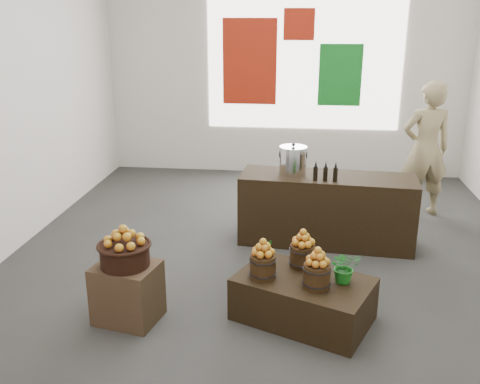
# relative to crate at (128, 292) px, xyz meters

# --- Properties ---
(ground) EXTENTS (7.00, 7.00, 0.00)m
(ground) POSITION_rel_crate_xyz_m (1.20, 1.49, -0.27)
(ground) COLOR #31312F
(ground) RESTS_ON ground
(back_wall) EXTENTS (6.00, 0.04, 4.00)m
(back_wall) POSITION_rel_crate_xyz_m (1.20, 4.99, 1.73)
(back_wall) COLOR beige
(back_wall) RESTS_ON ground
(back_opening) EXTENTS (3.20, 0.02, 2.40)m
(back_opening) POSITION_rel_crate_xyz_m (1.50, 4.97, 1.73)
(back_opening) COLOR white
(back_opening) RESTS_ON back_wall
(deco_red_left) EXTENTS (0.90, 0.04, 1.40)m
(deco_red_left) POSITION_rel_crate_xyz_m (0.60, 4.96, 1.63)
(deco_red_left) COLOR #991D0B
(deco_red_left) RESTS_ON back_wall
(deco_green_right) EXTENTS (0.70, 0.04, 1.00)m
(deco_green_right) POSITION_rel_crate_xyz_m (2.10, 4.96, 1.43)
(deco_green_right) COLOR #106C1D
(deco_green_right) RESTS_ON back_wall
(deco_red_upper) EXTENTS (0.50, 0.04, 0.50)m
(deco_red_upper) POSITION_rel_crate_xyz_m (1.40, 4.96, 2.23)
(deco_red_upper) COLOR #991D0B
(deco_red_upper) RESTS_ON back_wall
(crate) EXTENTS (0.62, 0.55, 0.54)m
(crate) POSITION_rel_crate_xyz_m (0.00, 0.00, 0.00)
(crate) COLOR #513725
(crate) RESTS_ON ground
(wicker_basket) EXTENTS (0.43, 0.43, 0.20)m
(wicker_basket) POSITION_rel_crate_xyz_m (0.00, 0.00, 0.37)
(wicker_basket) COLOR black
(wicker_basket) RESTS_ON crate
(apples_in_basket) EXTENTS (0.34, 0.34, 0.18)m
(apples_in_basket) POSITION_rel_crate_xyz_m (0.00, 0.00, 0.56)
(apples_in_basket) COLOR #A00518
(apples_in_basket) RESTS_ON wicker_basket
(display_table) EXTENTS (1.36, 1.13, 0.41)m
(display_table) POSITION_rel_crate_xyz_m (1.58, 0.19, -0.07)
(display_table) COLOR black
(display_table) RESTS_ON ground
(apple_bucket_front_left) EXTENTS (0.23, 0.23, 0.22)m
(apple_bucket_front_left) POSITION_rel_crate_xyz_m (1.20, 0.18, 0.24)
(apple_bucket_front_left) COLOR #39250F
(apple_bucket_front_left) RESTS_ON display_table
(apples_in_bucket_front_left) EXTENTS (0.18, 0.18, 0.16)m
(apples_in_bucket_front_left) POSITION_rel_crate_xyz_m (1.20, 0.18, 0.43)
(apples_in_bucket_front_left) COLOR #A00518
(apples_in_bucket_front_left) RESTS_ON apple_bucket_front_left
(apple_bucket_front_right) EXTENTS (0.23, 0.23, 0.22)m
(apple_bucket_front_right) POSITION_rel_crate_xyz_m (1.68, 0.05, 0.24)
(apple_bucket_front_right) COLOR #39250F
(apple_bucket_front_right) RESTS_ON display_table
(apples_in_bucket_front_right) EXTENTS (0.18, 0.18, 0.16)m
(apples_in_bucket_front_right) POSITION_rel_crate_xyz_m (1.68, 0.05, 0.43)
(apples_in_bucket_front_right) COLOR #A00518
(apples_in_bucket_front_right) RESTS_ON apple_bucket_front_right
(apple_bucket_rear) EXTENTS (0.23, 0.23, 0.22)m
(apple_bucket_rear) POSITION_rel_crate_xyz_m (1.55, 0.44, 0.24)
(apple_bucket_rear) COLOR #39250F
(apple_bucket_rear) RESTS_ON display_table
(apples_in_bucket_rear) EXTENTS (0.18, 0.18, 0.16)m
(apples_in_bucket_rear) POSITION_rel_crate_xyz_m (1.55, 0.44, 0.43)
(apples_in_bucket_rear) COLOR #A00518
(apples_in_bucket_rear) RESTS_ON apple_bucket_rear
(herb_garnish_right) EXTENTS (0.31, 0.28, 0.30)m
(herb_garnish_right) POSITION_rel_crate_xyz_m (1.92, 0.17, 0.28)
(herb_garnish_right) COLOR #146317
(herb_garnish_right) RESTS_ON display_table
(herb_garnish_left) EXTENTS (0.16, 0.14, 0.25)m
(herb_garnish_left) POSITION_rel_crate_xyz_m (1.20, 0.46, 0.26)
(herb_garnish_left) COLOR #146317
(herb_garnish_left) RESTS_ON display_table
(counter) EXTENTS (2.10, 0.81, 0.84)m
(counter) POSITION_rel_crate_xyz_m (1.83, 1.98, 0.15)
(counter) COLOR black
(counter) RESTS_ON ground
(stock_pot_left) EXTENTS (0.32, 0.32, 0.32)m
(stock_pot_left) POSITION_rel_crate_xyz_m (1.42, 2.01, 0.73)
(stock_pot_left) COLOR silver
(stock_pot_left) RESTS_ON counter
(oil_cruets) EXTENTS (0.23, 0.07, 0.23)m
(oil_cruets) POSITION_rel_crate_xyz_m (1.82, 1.77, 0.69)
(oil_cruets) COLOR black
(oil_cruets) RESTS_ON counter
(shopper) EXTENTS (0.74, 0.56, 1.84)m
(shopper) POSITION_rel_crate_xyz_m (3.18, 3.13, 0.65)
(shopper) COLOR #8E7F57
(shopper) RESTS_ON ground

